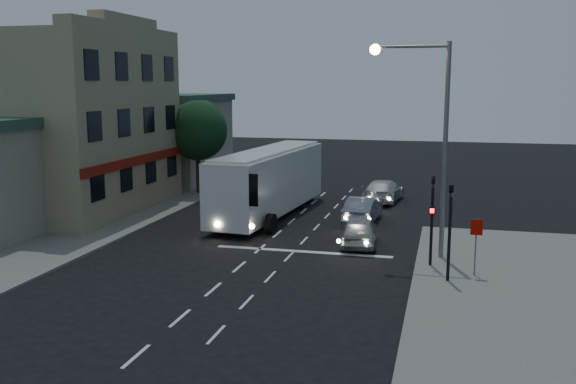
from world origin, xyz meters
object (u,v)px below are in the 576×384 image
(tour_bus, at_px, (269,180))
(car_sedan_b, at_px, (383,191))
(street_tree, at_px, (197,128))
(traffic_signal_side, at_px, (450,221))
(car_suv, at_px, (359,231))
(regulatory_sign, at_px, (476,238))
(traffic_signal_main, at_px, (432,210))
(car_sedan_a, at_px, (363,209))
(streetlight, at_px, (430,125))

(tour_bus, xyz_separation_m, car_sedan_b, (5.84, 5.95, -1.34))
(tour_bus, relative_size, street_tree, 2.01)
(car_sedan_b, xyz_separation_m, traffic_signal_side, (4.06, -16.43, 1.72))
(car_suv, xyz_separation_m, regulatory_sign, (5.04, -4.04, 0.91))
(car_sedan_b, bearing_deg, traffic_signal_side, 110.08)
(traffic_signal_side, height_order, regulatory_sign, traffic_signal_side)
(tour_bus, bearing_deg, car_suv, -38.24)
(traffic_signal_main, distance_m, traffic_signal_side, 2.10)
(car_sedan_a, xyz_separation_m, traffic_signal_side, (4.53, -10.06, 1.72))
(car_sedan_a, height_order, street_tree, street_tree)
(street_tree, bearing_deg, car_sedan_b, 0.94)
(car_sedan_b, xyz_separation_m, streetlight, (3.11, -13.03, 5.03))
(car_suv, xyz_separation_m, car_sedan_a, (-0.49, 5.06, 0.01))
(traffic_signal_main, bearing_deg, car_sedan_a, 115.34)
(car_sedan_a, bearing_deg, car_suv, 98.47)
(traffic_signal_side, bearing_deg, street_tree, 135.50)
(car_suv, distance_m, traffic_signal_side, 6.66)
(streetlight, bearing_deg, car_suv, 152.59)
(car_suv, bearing_deg, traffic_signal_main, 131.64)
(car_sedan_a, height_order, traffic_signal_main, traffic_signal_main)
(tour_bus, distance_m, car_suv, 8.14)
(car_sedan_a, bearing_deg, streetlight, 121.18)
(car_sedan_b, distance_m, traffic_signal_main, 14.93)
(street_tree, bearing_deg, traffic_signal_main, -42.03)
(street_tree, bearing_deg, car_suv, -42.00)
(car_suv, bearing_deg, street_tree, -48.23)
(streetlight, bearing_deg, tour_bus, 141.63)
(traffic_signal_main, height_order, traffic_signal_side, same)
(car_suv, xyz_separation_m, traffic_signal_side, (4.04, -5.00, 1.73))
(streetlight, height_order, street_tree, streetlight)
(car_sedan_b, bearing_deg, tour_bus, 51.72)
(regulatory_sign, distance_m, streetlight, 5.18)
(tour_bus, distance_m, car_sedan_b, 8.44)
(traffic_signal_main, xyz_separation_m, traffic_signal_side, (0.70, -1.98, 0.00))
(tour_bus, distance_m, car_sedan_a, 5.55)
(car_suv, height_order, street_tree, street_tree)
(tour_bus, relative_size, regulatory_sign, 5.67)
(traffic_signal_main, xyz_separation_m, street_tree, (-15.81, 14.25, 2.08))
(traffic_signal_main, xyz_separation_m, regulatory_sign, (1.70, -1.01, -0.82))
(traffic_signal_main, distance_m, street_tree, 21.38)
(traffic_signal_side, xyz_separation_m, regulatory_sign, (1.00, 0.96, -0.82))
(tour_bus, xyz_separation_m, streetlight, (8.94, -7.08, 3.69))
(traffic_signal_side, relative_size, regulatory_sign, 1.86)
(tour_bus, relative_size, car_sedan_a, 2.93)
(car_sedan_a, xyz_separation_m, street_tree, (-11.98, 6.16, 3.80))
(tour_bus, bearing_deg, traffic_signal_side, -41.78)
(traffic_signal_main, distance_m, streetlight, 3.61)
(streetlight, bearing_deg, regulatory_sign, -51.25)
(tour_bus, relative_size, car_suv, 3.10)
(car_suv, height_order, regulatory_sign, regulatory_sign)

